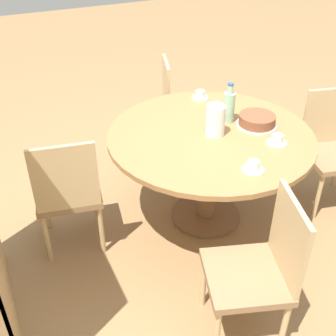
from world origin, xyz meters
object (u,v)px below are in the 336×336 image
chair_a (331,147)px  chair_d (259,268)px  chair_c (68,191)px  water_bottle (229,106)px  chair_b (181,106)px  cup_b (200,95)px  coffee_pot (215,119)px  cup_c (253,167)px  cup_a (277,140)px  cake_main (257,121)px

chair_a → chair_d: bearing=-133.4°
chair_c → water_bottle: 1.24m
chair_b → cup_b: size_ratio=6.71×
chair_d → coffee_pot: bearing=-177.5°
chair_c → coffee_pot: size_ratio=3.54×
chair_a → cup_b: 1.08m
chair_a → water_bottle: 0.91m
cup_c → cup_b: bearing=-11.9°
chair_d → water_bottle: size_ratio=3.09×
cup_c → cup_a: bearing=-59.3°
chair_c → cup_b: 1.30m
coffee_pot → cup_c: 0.48m
chair_c → cake_main: (-0.16, -1.33, 0.30)m
chair_c → chair_d: same height
water_bottle → cup_c: water_bottle is taller
cake_main → cup_c: bearing=142.4°
chair_b → cup_a: size_ratio=6.71×
chair_c → cup_a: 1.41m
chair_c → water_bottle: (-0.02, -1.18, 0.38)m
coffee_pot → cake_main: bearing=-93.0°
chair_b → cup_b: bearing=-167.5°
chair_d → cup_b: 1.59m
chair_b → cup_b: (-0.43, 0.05, 0.28)m
chair_c → coffee_pot: bearing=-177.6°
chair_d → cup_c: chair_d is taller
coffee_pot → cup_b: bearing=-19.5°
chair_b → cake_main: chair_b is taller
cup_a → cup_c: size_ratio=1.00×
chair_c → coffee_pot: 1.08m
chair_a → chair_d: 1.46m
water_bottle → coffee_pot: bearing=124.3°
cup_a → cup_b: bearing=7.5°
chair_b → chair_d: size_ratio=1.00×
chair_b → water_bottle: (-0.86, 0.06, 0.38)m
cup_b → chair_b: bearing=-6.4°
chair_c → chair_b: bearing=-135.4°
coffee_pot → cake_main: coffee_pot is taller
chair_a → cup_a: chair_a is taller
chair_b → chair_a: bearing=-128.9°
chair_b → cake_main: (-1.00, -0.08, 0.30)m
cake_main → cup_c: 0.57m
chair_b → chair_d: bearing=-176.1°
chair_d → cake_main: chair_d is taller
chair_c → cup_a: (-0.42, -1.31, 0.28)m
chair_d → cup_a: bearing=157.4°
chair_a → coffee_pot: 1.05m
chair_b → cake_main: 1.05m
chair_c → coffee_pot: coffee_pot is taller
water_bottle → cup_b: water_bottle is taller
chair_d → chair_b: bearing=-176.5°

